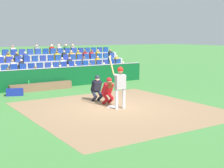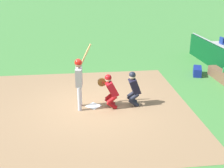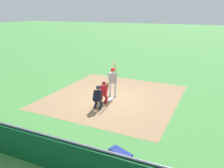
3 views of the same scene
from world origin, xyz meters
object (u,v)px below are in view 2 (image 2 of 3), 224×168
Objects in this scene: home_plate_umpire at (134,87)px; equipment_duffel_bag at (197,71)px; home_plate_marker at (94,106)px; catcher_crouching at (110,89)px; batter_at_plate at (79,78)px; water_bottle_on_bench at (224,70)px.

home_plate_umpire is 4.69m from equipment_duffel_bag.
catcher_crouching reaches higher than home_plate_marker.
batter_at_plate is 1.15m from catcher_crouching.
catcher_crouching is at bearing 95.33° from home_plate_umpire.
water_bottle_on_bench reaches higher than equipment_duffel_bag.
batter_at_plate reaches higher than catcher_crouching.
batter_at_plate is at bearing 85.40° from catcher_crouching.
catcher_crouching is 5.44m from equipment_duffel_bag.
home_plate_umpire reaches higher than catcher_crouching.
batter_at_plate is at bearing 89.85° from home_plate_umpire.
home_plate_marker is 1.96× the size of water_bottle_on_bench.
equipment_duffel_bag is (2.83, -3.70, -0.52)m from home_plate_umpire.
batter_at_plate reaches higher than home_plate_umpire.
batter_at_plate is 6.63m from water_bottle_on_bench.
home_plate_umpire reaches higher than home_plate_marker.
home_plate_umpire is (-0.01, -1.93, -0.44)m from batter_at_plate.
home_plate_umpire is 4.78m from water_bottle_on_bench.
batter_at_plate reaches higher than water_bottle_on_bench.
catcher_crouching is 0.98× the size of home_plate_umpire.
catcher_crouching is at bearing 144.24° from equipment_duffel_bag.
batter_at_plate is at bearing 97.48° from home_plate_marker.
home_plate_marker is 0.34× the size of home_plate_umpire.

